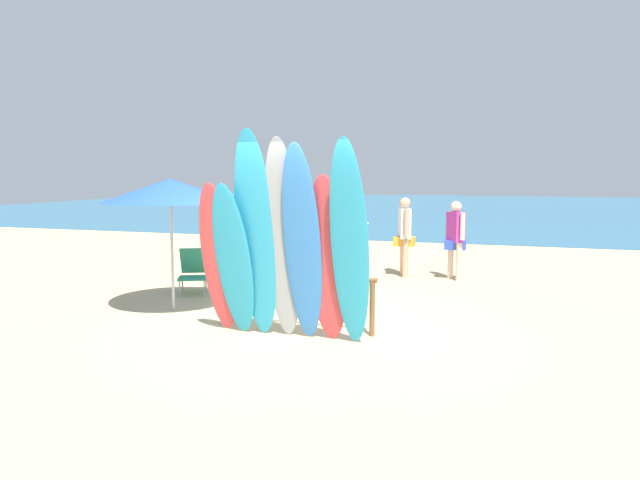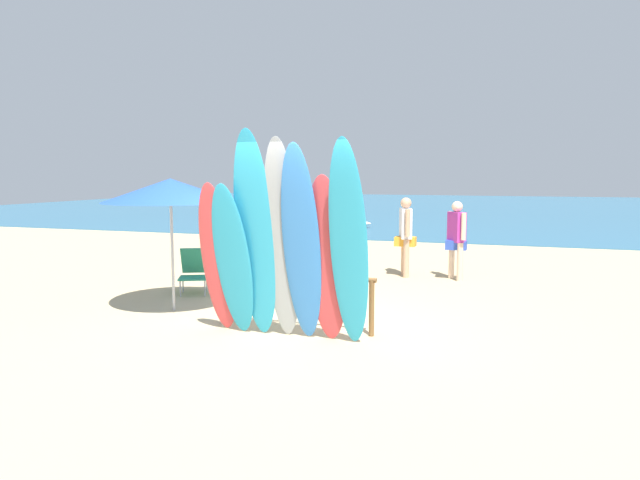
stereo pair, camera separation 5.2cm
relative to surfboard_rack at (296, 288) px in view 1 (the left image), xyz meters
name	(u,v)px [view 1 (the left image)]	position (x,y,z in m)	size (l,w,h in m)	color
ground	(429,232)	(0.00, 14.00, -0.58)	(60.00, 60.00, 0.00)	tan
ocean_water	(463,207)	(0.00, 30.59, -0.57)	(60.00, 40.00, 0.02)	teal
surfboard_rack	(296,288)	(0.00, 0.00, 0.00)	(2.25, 0.07, 0.78)	brown
surfboard_red_0	(218,258)	(-0.89, -0.51, 0.43)	(0.46, 0.07, 2.07)	#D13D42
surfboard_teal_1	(233,260)	(-0.65, -0.57, 0.43)	(0.52, 0.06, 2.05)	#289EC6
surfboard_teal_2	(256,236)	(-0.33, -0.56, 0.76)	(0.53, 0.07, 2.71)	#289EC6
surfboard_grey_3	(283,240)	(0.03, -0.53, 0.71)	(0.46, 0.06, 2.61)	#999EA3
surfboard_blue_4	(302,244)	(0.30, -0.57, 0.67)	(0.49, 0.08, 2.54)	#337AD1
surfboard_red_5	(328,260)	(0.61, -0.49, 0.48)	(0.52, 0.06, 2.15)	#D13D42
surfboard_teal_6	(350,245)	(0.93, -0.64, 0.70)	(0.47, 0.07, 2.60)	#289EC6
beachgoer_by_water	(405,231)	(0.70, 4.56, 0.37)	(0.43, 0.59, 1.64)	tan
beachgoer_near_rack	(455,235)	(1.73, 4.48, 0.33)	(0.41, 0.50, 1.58)	beige
beach_chair_red	(194,269)	(-2.60, 1.74, -0.15)	(0.76, 0.88, 0.79)	#B7B7BC
beach_chair_blue	(249,261)	(-2.01, 2.82, -0.14)	(0.54, 0.67, 0.84)	#B7B7BC
beach_umbrella	(170,191)	(-2.19, 0.43, 1.29)	(2.06, 2.06, 2.05)	silver
distant_boat	(306,223)	(-4.80, 13.99, -0.40)	(5.02, 2.31, 0.40)	silver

